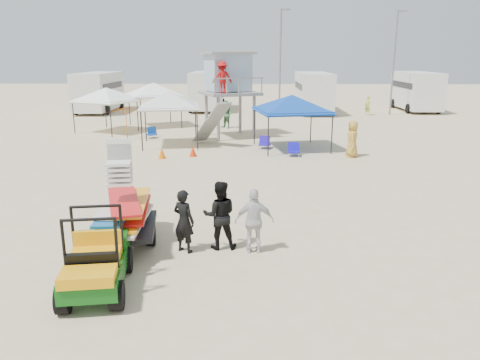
{
  "coord_description": "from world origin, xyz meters",
  "views": [
    {
      "loc": [
        0.78,
        -9.53,
        4.65
      ],
      "look_at": [
        0.5,
        3.0,
        1.3
      ],
      "focal_mm": 35.0,
      "sensor_mm": 36.0,
      "label": 1
    }
  ],
  "objects_px": {
    "lifeguard_tower": "(228,76)",
    "canopy_blue": "(292,98)",
    "utility_cart": "(94,256)",
    "surf_trailer": "(124,209)",
    "man_left": "(184,221)"
  },
  "relations": [
    {
      "from": "man_left",
      "to": "lifeguard_tower",
      "type": "bearing_deg",
      "value": -62.21
    },
    {
      "from": "man_left",
      "to": "surf_trailer",
      "type": "bearing_deg",
      "value": 17.6
    },
    {
      "from": "lifeguard_tower",
      "to": "man_left",
      "type": "bearing_deg",
      "value": -91.0
    },
    {
      "from": "canopy_blue",
      "to": "lifeguard_tower",
      "type": "bearing_deg",
      "value": 132.2
    },
    {
      "from": "man_left",
      "to": "lifeguard_tower",
      "type": "distance_m",
      "value": 17.02
    },
    {
      "from": "surf_trailer",
      "to": "lifeguard_tower",
      "type": "distance_m",
      "value": 16.78
    },
    {
      "from": "lifeguard_tower",
      "to": "canopy_blue",
      "type": "height_order",
      "value": "lifeguard_tower"
    },
    {
      "from": "utility_cart",
      "to": "surf_trailer",
      "type": "distance_m",
      "value": 2.34
    },
    {
      "from": "canopy_blue",
      "to": "surf_trailer",
      "type": "bearing_deg",
      "value": -112.07
    },
    {
      "from": "utility_cart",
      "to": "canopy_blue",
      "type": "distance_m",
      "value": 16.07
    },
    {
      "from": "surf_trailer",
      "to": "man_left",
      "type": "height_order",
      "value": "surf_trailer"
    },
    {
      "from": "utility_cart",
      "to": "lifeguard_tower",
      "type": "bearing_deg",
      "value": 84.5
    },
    {
      "from": "lifeguard_tower",
      "to": "canopy_blue",
      "type": "bearing_deg",
      "value": -47.8
    },
    {
      "from": "utility_cart",
      "to": "canopy_blue",
      "type": "xyz_separation_m",
      "value": [
        5.18,
        15.1,
        1.82
      ]
    },
    {
      "from": "lifeguard_tower",
      "to": "surf_trailer",
      "type": "bearing_deg",
      "value": -96.26
    }
  ]
}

